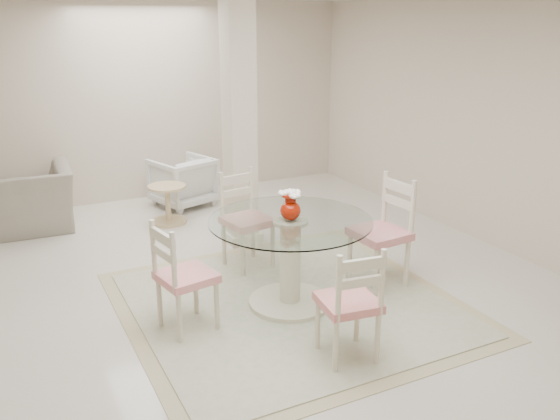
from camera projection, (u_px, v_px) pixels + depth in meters
name	position (u px, v px, depth m)	size (l,w,h in m)	color
ground	(247.00, 293.00, 5.60)	(7.00, 7.00, 0.00)	beige
room_shell	(244.00, 95.00, 5.01)	(6.02, 7.02, 2.71)	beige
column	(239.00, 125.00, 6.49)	(0.30, 0.30, 2.70)	beige
area_rug	(290.00, 304.00, 5.37)	(2.89, 2.89, 0.02)	tan
dining_table	(290.00, 263.00, 5.24)	(1.42, 1.42, 0.82)	beige
red_vase	(291.00, 205.00, 5.07)	(0.21, 0.19, 0.27)	#9C1604
dining_chair_east	(386.00, 224.00, 5.61)	(0.51, 0.51, 1.18)	beige
dining_chair_north	(244.00, 212.00, 6.05)	(0.51, 0.51, 1.11)	beige
dining_chair_west	(178.00, 270.00, 4.76)	(0.49, 0.49, 1.05)	beige
dining_chair_south	(352.00, 297.00, 4.33)	(0.47, 0.47, 1.04)	#EFE6C4
recliner_taupe	(20.00, 200.00, 7.12)	(1.19, 1.04, 0.78)	gray
armchair_white	(183.00, 181.00, 8.08)	(0.72, 0.74, 0.67)	white
side_table	(168.00, 206.00, 7.42)	(0.47, 0.47, 0.49)	#D0BD80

